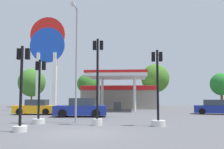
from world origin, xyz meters
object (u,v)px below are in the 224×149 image
at_px(traffic_signal_3, 97,91).
at_px(corner_streetlamp, 76,53).
at_px(traffic_signal_1, 39,104).
at_px(car_1, 81,108).
at_px(tree_3, 221,84).
at_px(station_pole_sign, 47,51).
at_px(car_0, 215,108).
at_px(car_2, 36,108).
at_px(traffic_signal_0, 21,100).
at_px(tree_0, 32,82).
at_px(traffic_signal_2, 158,103).
at_px(tree_2, 155,78).
at_px(tree_1, 89,84).

xyz_separation_m(traffic_signal_3, corner_streetlamp, (-1.64, 1.07, 2.57)).
relative_size(traffic_signal_1, corner_streetlamp, 0.53).
distance_m(car_1, tree_3, 26.88).
height_order(station_pole_sign, corner_streetlamp, station_pole_sign).
distance_m(car_0, car_2, 17.76).
distance_m(traffic_signal_0, tree_0, 31.66).
bearing_deg(car_2, station_pole_sign, 100.91).
height_order(car_2, corner_streetlamp, corner_streetlamp).
distance_m(car_2, tree_0, 19.40).
xyz_separation_m(station_pole_sign, car_0, (18.89, -4.53, -6.88)).
xyz_separation_m(traffic_signal_2, tree_0, (-18.67, 26.46, 2.82)).
xyz_separation_m(car_0, traffic_signal_0, (-13.77, -13.73, 0.92)).
bearing_deg(tree_2, tree_3, -8.36).
bearing_deg(traffic_signal_1, traffic_signal_0, -82.82).
relative_size(station_pole_sign, tree_1, 2.09).
xyz_separation_m(car_2, traffic_signal_1, (3.43, -8.22, 0.61)).
relative_size(tree_0, tree_3, 1.20).
xyz_separation_m(car_2, tree_3, (23.49, 16.85, 3.05)).
bearing_deg(traffic_signal_2, traffic_signal_1, 174.15).
relative_size(car_2, traffic_signal_0, 0.97).
bearing_deg(traffic_signal_1, station_pole_sign, 107.71).
bearing_deg(traffic_signal_1, corner_streetlamp, 13.95).
bearing_deg(car_2, traffic_signal_0, -71.86).
relative_size(tree_2, tree_3, 1.31).
xyz_separation_m(car_1, tree_2, (8.30, 20.76, 4.09)).
height_order(car_0, traffic_signal_2, traffic_signal_2).
height_order(car_1, tree_1, tree_1).
bearing_deg(tree_3, station_pole_sign, -157.03).
height_order(car_0, car_2, car_2).
relative_size(traffic_signal_0, tree_0, 0.66).
bearing_deg(tree_2, car_2, -125.92).
relative_size(car_0, car_1, 0.92).
height_order(car_0, car_1, car_1).
xyz_separation_m(car_0, traffic_signal_3, (-10.34, -10.57, 1.42)).
distance_m(traffic_signal_1, traffic_signal_3, 4.01).
height_order(car_2, traffic_signal_0, traffic_signal_0).
height_order(traffic_signal_0, traffic_signal_2, traffic_signal_2).
bearing_deg(car_2, traffic_signal_2, -39.31).
xyz_separation_m(car_1, traffic_signal_2, (6.00, -6.58, 0.62)).
distance_m(tree_0, tree_1, 9.74).
relative_size(tree_0, tree_2, 0.92).
bearing_deg(corner_streetlamp, tree_1, 98.12).
bearing_deg(tree_3, tree_2, 171.64).
relative_size(car_0, traffic_signal_0, 1.00).
bearing_deg(tree_3, traffic_signal_1, -128.66).
height_order(traffic_signal_0, tree_2, tree_2).
relative_size(tree_1, tree_2, 0.79).
bearing_deg(corner_streetlamp, car_2, 126.60).
xyz_separation_m(traffic_signal_1, tree_3, (20.06, 25.07, 2.44)).
bearing_deg(tree_2, traffic_signal_2, -94.82).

